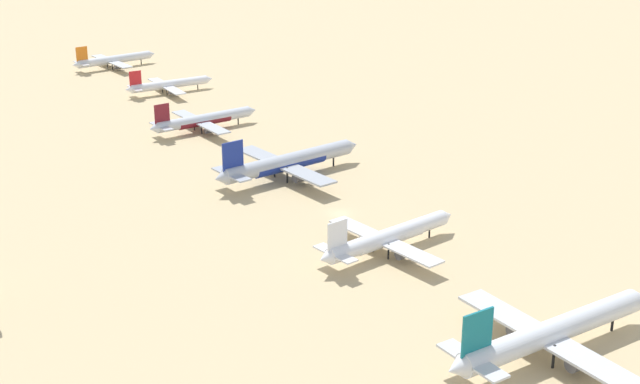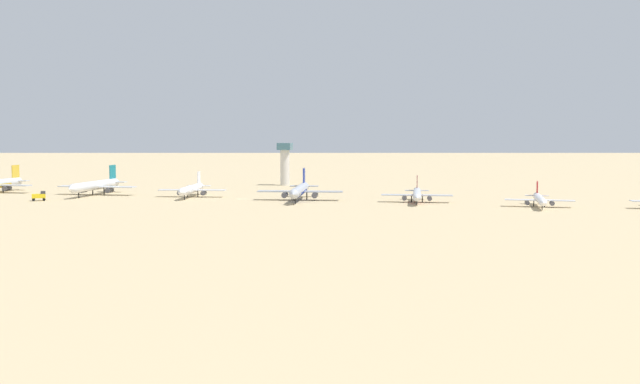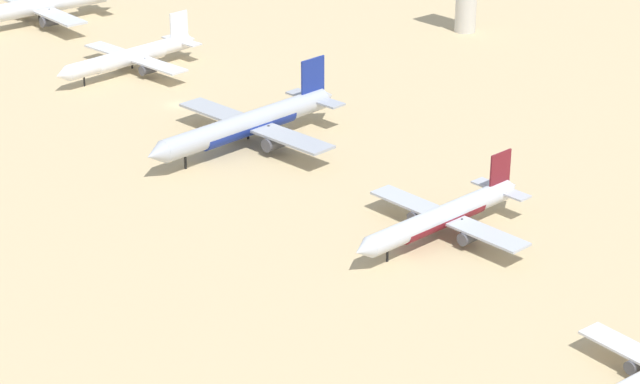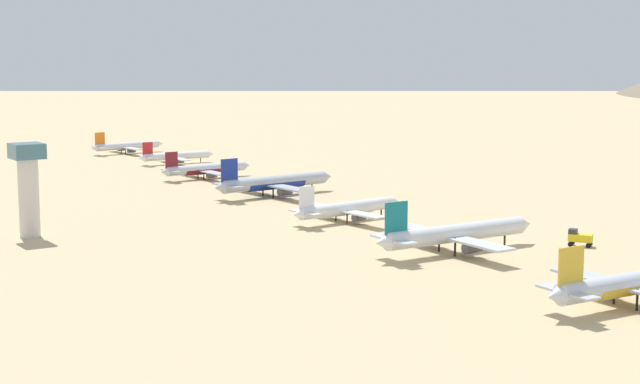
{
  "view_description": "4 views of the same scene",
  "coord_description": "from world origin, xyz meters",
  "px_view_note": "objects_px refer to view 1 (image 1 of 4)",
  "views": [
    {
      "loc": [
        -106.13,
        -149.76,
        74.46
      ],
      "look_at": [
        -4.72,
        0.73,
        5.82
      ],
      "focal_mm": 50.38,
      "sensor_mm": 36.0,
      "label": 1
    },
    {
      "loc": [
        279.3,
        80.29,
        26.87
      ],
      "look_at": [
        11.81,
        35.74,
        4.34
      ],
      "focal_mm": 39.22,
      "sensor_mm": 36.0,
      "label": 2
    },
    {
      "loc": [
        119.14,
        178.1,
        75.83
      ],
      "look_at": [
        11.49,
        54.63,
        3.32
      ],
      "focal_mm": 66.16,
      "sensor_mm": 36.0,
      "label": 3
    },
    {
      "loc": [
        -150.24,
        -231.44,
        44.89
      ],
      "look_at": [
        0.28,
        -3.11,
        5.01
      ],
      "focal_mm": 56.51,
      "sensor_mm": 36.0,
      "label": 4
    }
  ],
  "objects_px": {
    "parked_jet_4": "(288,162)",
    "parked_jet_6": "(169,85)",
    "parked_jet_5": "(203,120)",
    "parked_jet_7": "(113,60)",
    "parked_jet_3": "(388,237)",
    "parked_jet_2": "(552,332)"
  },
  "relations": [
    {
      "from": "parked_jet_6",
      "to": "parked_jet_7",
      "type": "relative_size",
      "value": 0.93
    },
    {
      "from": "parked_jet_4",
      "to": "parked_jet_6",
      "type": "height_order",
      "value": "parked_jet_4"
    },
    {
      "from": "parked_jet_2",
      "to": "parked_jet_7",
      "type": "height_order",
      "value": "parked_jet_2"
    },
    {
      "from": "parked_jet_5",
      "to": "parked_jet_7",
      "type": "bearing_deg",
      "value": 84.2
    },
    {
      "from": "parked_jet_4",
      "to": "parked_jet_6",
      "type": "distance_m",
      "value": 92.82
    },
    {
      "from": "parked_jet_2",
      "to": "parked_jet_3",
      "type": "bearing_deg",
      "value": 86.31
    },
    {
      "from": "parked_jet_2",
      "to": "parked_jet_5",
      "type": "bearing_deg",
      "value": 85.56
    },
    {
      "from": "parked_jet_5",
      "to": "parked_jet_2",
      "type": "bearing_deg",
      "value": -94.44
    },
    {
      "from": "parked_jet_4",
      "to": "parked_jet_3",
      "type": "bearing_deg",
      "value": -98.26
    },
    {
      "from": "parked_jet_4",
      "to": "parked_jet_6",
      "type": "relative_size",
      "value": 1.4
    },
    {
      "from": "parked_jet_3",
      "to": "parked_jet_4",
      "type": "bearing_deg",
      "value": 81.74
    },
    {
      "from": "parked_jet_3",
      "to": "parked_jet_6",
      "type": "height_order",
      "value": "parked_jet_3"
    },
    {
      "from": "parked_jet_2",
      "to": "parked_jet_3",
      "type": "height_order",
      "value": "parked_jet_2"
    },
    {
      "from": "parked_jet_5",
      "to": "parked_jet_6",
      "type": "relative_size",
      "value": 1.12
    },
    {
      "from": "parked_jet_3",
      "to": "parked_jet_5",
      "type": "distance_m",
      "value": 95.84
    },
    {
      "from": "parked_jet_2",
      "to": "parked_jet_4",
      "type": "distance_m",
      "value": 94.12
    },
    {
      "from": "parked_jet_2",
      "to": "parked_jet_7",
      "type": "distance_m",
      "value": 231.91
    },
    {
      "from": "parked_jet_2",
      "to": "parked_jet_4",
      "type": "xyz_separation_m",
      "value": [
        9.94,
        93.59,
        -0.13
      ]
    },
    {
      "from": "parked_jet_2",
      "to": "parked_jet_6",
      "type": "distance_m",
      "value": 186.93
    },
    {
      "from": "parked_jet_4",
      "to": "parked_jet_7",
      "type": "bearing_deg",
      "value": 85.77
    },
    {
      "from": "parked_jet_7",
      "to": "parked_jet_3",
      "type": "bearing_deg",
      "value": -95.29
    },
    {
      "from": "parked_jet_6",
      "to": "parked_jet_2",
      "type": "bearing_deg",
      "value": -96.49
    }
  ]
}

